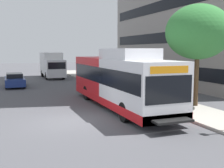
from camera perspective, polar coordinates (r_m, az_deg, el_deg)
name	(u,v)px	position (r m, az deg, el deg)	size (l,w,h in m)	color
ground_plane	(48,97)	(22.10, -12.94, -2.57)	(120.00, 120.00, 0.00)	#4C4C51
sidewalk_curb	(141,95)	(22.29, 5.94, -2.17)	(3.00, 56.00, 0.14)	#A8A399
transit_bus	(119,80)	(17.46, 1.38, 0.79)	(2.58, 12.25, 3.65)	white
street_tree_near_stop	(198,32)	(17.94, 17.05, 10.04)	(3.90, 3.90, 6.17)	#4C3823
parked_car_far_lane	(15,80)	(28.98, -19.17, 0.75)	(1.80, 4.50, 1.33)	navy
box_truck_background	(52,64)	(37.35, -12.10, 3.92)	(2.32, 7.01, 3.25)	silver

